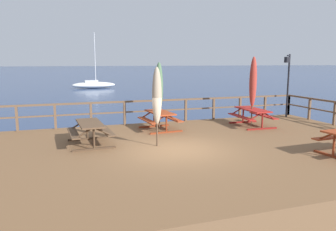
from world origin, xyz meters
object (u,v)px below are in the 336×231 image
at_px(picnic_table_mid_left, 160,117).
at_px(sailboat_distant, 94,85).
at_px(patio_umbrella_short_front, 157,96).
at_px(patio_umbrella_short_mid, 253,82).
at_px(patio_umbrella_tall_mid_left, 159,87).
at_px(picnic_table_back_right, 90,128).
at_px(lamp_post_hooked, 288,76).
at_px(picnic_table_mid_centre, 252,113).

relative_size(picnic_table_mid_left, sailboat_distant, 0.24).
relative_size(patio_umbrella_short_front, patio_umbrella_short_mid, 0.87).
distance_m(patio_umbrella_short_front, sailboat_distant, 36.83).
distance_m(patio_umbrella_tall_mid_left, patio_umbrella_short_mid, 4.18).
relative_size(patio_umbrella_short_front, sailboat_distant, 0.34).
height_order(picnic_table_back_right, lamp_post_hooked, lamp_post_hooked).
xyz_separation_m(picnic_table_back_right, lamp_post_hooked, (10.01, 2.47, 1.55)).
relative_size(patio_umbrella_tall_mid_left, lamp_post_hooked, 0.88).
bearing_deg(lamp_post_hooked, patio_umbrella_short_mid, -155.19).
bearing_deg(patio_umbrella_short_front, sailboat_distant, 87.43).
height_order(patio_umbrella_tall_mid_left, sailboat_distant, sailboat_distant).
height_order(patio_umbrella_tall_mid_left, lamp_post_hooked, lamp_post_hooked).
distance_m(picnic_table_mid_centre, patio_umbrella_short_mid, 1.38).
bearing_deg(patio_umbrella_tall_mid_left, picnic_table_back_right, -151.02).
bearing_deg(lamp_post_hooked, patio_umbrella_short_front, -156.58).
distance_m(lamp_post_hooked, sailboat_distant, 33.99).
xyz_separation_m(patio_umbrella_short_front, patio_umbrella_short_mid, (5.02, 2.09, 0.25)).
bearing_deg(picnic_table_mid_left, patio_umbrella_tall_mid_left, 96.96).
distance_m(patio_umbrella_short_mid, lamp_post_hooked, 3.16).
bearing_deg(patio_umbrella_tall_mid_left, patio_umbrella_short_front, -108.57).
bearing_deg(patio_umbrella_short_front, patio_umbrella_tall_mid_left, 71.43).
bearing_deg(patio_umbrella_short_mid, sailboat_distant, 95.56).
relative_size(picnic_table_back_right, patio_umbrella_short_front, 0.75).
height_order(picnic_table_mid_left, patio_umbrella_tall_mid_left, patio_umbrella_tall_mid_left).
xyz_separation_m(picnic_table_mid_centre, patio_umbrella_short_front, (-5.01, -2.03, 1.13)).
distance_m(patio_umbrella_short_front, lamp_post_hooked, 8.61).
relative_size(lamp_post_hooked, sailboat_distant, 0.41).
distance_m(picnic_table_mid_centre, picnic_table_back_right, 7.21).
distance_m(picnic_table_mid_left, picnic_table_mid_centre, 4.16).
xyz_separation_m(lamp_post_hooked, sailboat_distant, (-6.24, 33.32, -2.45)).
bearing_deg(picnic_table_mid_left, lamp_post_hooked, 7.22).
xyz_separation_m(picnic_table_back_right, patio_umbrella_short_front, (2.12, -0.94, 1.13)).
relative_size(patio_umbrella_short_mid, lamp_post_hooked, 0.95).
xyz_separation_m(picnic_table_mid_centre, sailboat_distant, (-3.36, 34.71, -0.90)).
distance_m(patio_umbrella_short_mid, sailboat_distant, 34.88).
relative_size(picnic_table_mid_left, picnic_table_back_right, 0.93).
height_order(picnic_table_back_right, patio_umbrella_tall_mid_left, patio_umbrella_tall_mid_left).
height_order(lamp_post_hooked, sailboat_distant, sailboat_distant).
bearing_deg(picnic_table_mid_centre, lamp_post_hooked, 25.78).
bearing_deg(picnic_table_mid_centre, picnic_table_back_right, -171.35).
xyz_separation_m(patio_umbrella_tall_mid_left, lamp_post_hooked, (7.02, 0.82, 0.33)).
height_order(picnic_table_mid_left, patio_umbrella_short_mid, patio_umbrella_short_mid).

